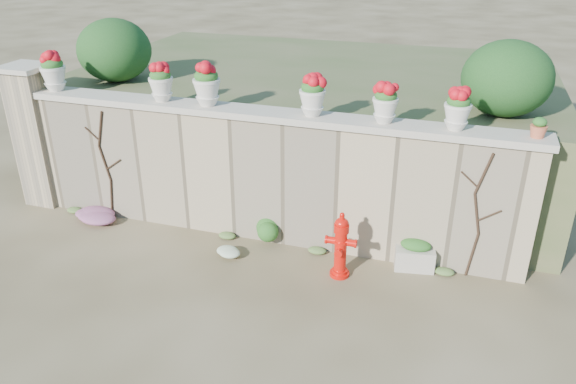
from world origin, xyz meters
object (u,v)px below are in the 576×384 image
(urn_pot_0, at_px, (53,72))
(planter_box, at_px, (415,255))
(fire_hydrant, at_px, (341,245))
(terracotta_pot, at_px, (539,129))

(urn_pot_0, bearing_deg, planter_box, -2.37)
(fire_hydrant, bearing_deg, urn_pot_0, 169.90)
(terracotta_pot, bearing_deg, urn_pot_0, 180.00)
(urn_pot_0, xyz_separation_m, terracotta_pot, (7.38, 0.00, -0.19))
(planter_box, bearing_deg, fire_hydrant, -161.97)
(terracotta_pot, bearing_deg, planter_box, -169.44)
(fire_hydrant, distance_m, planter_box, 1.16)
(planter_box, distance_m, urn_pot_0, 6.43)
(fire_hydrant, distance_m, urn_pot_0, 5.45)
(planter_box, relative_size, terracotta_pot, 2.39)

